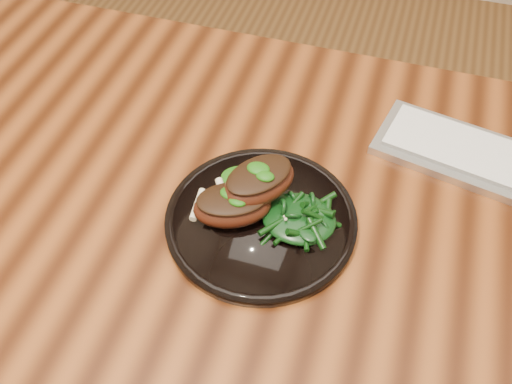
{
  "coord_description": "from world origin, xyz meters",
  "views": [
    {
      "loc": [
        0.14,
        -0.47,
        1.37
      ],
      "look_at": [
        -0.01,
        0.01,
        0.78
      ],
      "focal_mm": 40.0,
      "sensor_mm": 36.0,
      "label": 1
    }
  ],
  "objects_px": {
    "desk": "(259,246)",
    "greens_heap": "(299,216)",
    "plate": "(261,220)",
    "lamb_chop_front": "(232,205)"
  },
  "relations": [
    {
      "from": "plate",
      "to": "greens_heap",
      "type": "bearing_deg",
      "value": 5.19
    },
    {
      "from": "desk",
      "to": "greens_heap",
      "type": "bearing_deg",
      "value": -13.39
    },
    {
      "from": "plate",
      "to": "lamb_chop_front",
      "type": "bearing_deg",
      "value": -166.12
    },
    {
      "from": "plate",
      "to": "greens_heap",
      "type": "relative_size",
      "value": 2.62
    },
    {
      "from": "desk",
      "to": "lamb_chop_front",
      "type": "xyz_separation_m",
      "value": [
        -0.03,
        -0.03,
        0.12
      ]
    },
    {
      "from": "plate",
      "to": "greens_heap",
      "type": "xyz_separation_m",
      "value": [
        0.05,
        0.0,
        0.02
      ]
    },
    {
      "from": "desk",
      "to": "plate",
      "type": "xyz_separation_m",
      "value": [
        0.01,
        -0.02,
        0.09
      ]
    },
    {
      "from": "lamb_chop_front",
      "to": "greens_heap",
      "type": "distance_m",
      "value": 0.09
    },
    {
      "from": "lamb_chop_front",
      "to": "greens_heap",
      "type": "height_order",
      "value": "lamb_chop_front"
    },
    {
      "from": "desk",
      "to": "greens_heap",
      "type": "xyz_separation_m",
      "value": [
        0.06,
        -0.01,
        0.11
      ]
    }
  ]
}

